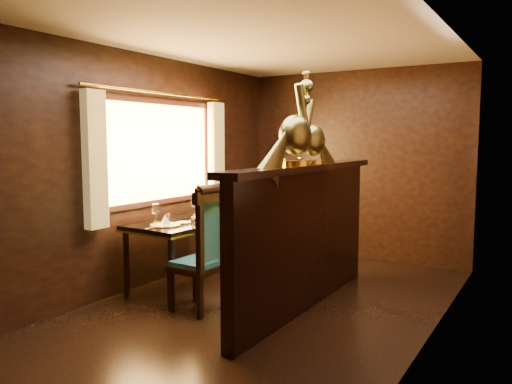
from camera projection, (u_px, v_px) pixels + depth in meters
ground at (259, 310)px, 4.66m from camera, size 5.00×5.00×0.00m
room_shell at (253, 140)px, 4.56m from camera, size 3.04×5.04×2.52m
partition at (305, 233)px, 4.68m from camera, size 0.26×2.70×1.36m
dining_table at (186, 227)px, 5.27m from camera, size 0.81×1.28×0.93m
chair_left at (207, 245)px, 4.55m from camera, size 0.45×0.48×1.21m
chair_right at (284, 220)px, 5.37m from camera, size 0.52×0.56×1.41m
peacock_left at (296, 117)px, 4.37m from camera, size 0.27×0.71×0.85m
peacock_right at (313, 127)px, 4.69m from camera, size 0.22×0.59×0.70m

